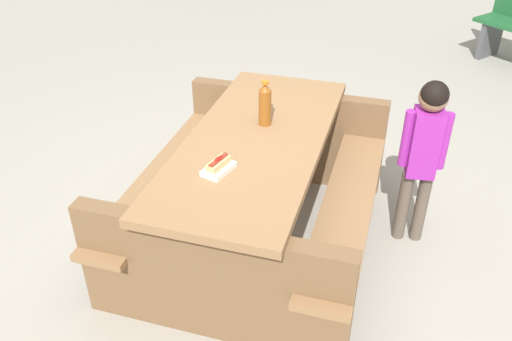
{
  "coord_description": "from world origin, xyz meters",
  "views": [
    {
      "loc": [
        2.55,
        0.7,
        2.24
      ],
      "look_at": [
        0.0,
        0.0,
        0.52
      ],
      "focal_mm": 37.26,
      "sensor_mm": 36.0,
      "label": 1
    }
  ],
  "objects_px": {
    "soda_bottle": "(265,104)",
    "hotdog_tray": "(219,166)",
    "picnic_table": "(256,182)",
    "child_in_coat": "(424,144)"
  },
  "relations": [
    {
      "from": "picnic_table",
      "to": "hotdog_tray",
      "type": "distance_m",
      "value": 0.53
    },
    {
      "from": "picnic_table",
      "to": "child_in_coat",
      "type": "xyz_separation_m",
      "value": [
        -0.28,
        0.94,
        0.25
      ]
    },
    {
      "from": "hotdog_tray",
      "to": "child_in_coat",
      "type": "height_order",
      "value": "child_in_coat"
    },
    {
      "from": "soda_bottle",
      "to": "hotdog_tray",
      "type": "bearing_deg",
      "value": -9.92
    },
    {
      "from": "hotdog_tray",
      "to": "child_in_coat",
      "type": "bearing_deg",
      "value": 123.09
    },
    {
      "from": "picnic_table",
      "to": "soda_bottle",
      "type": "height_order",
      "value": "soda_bottle"
    },
    {
      "from": "child_in_coat",
      "to": "hotdog_tray",
      "type": "bearing_deg",
      "value": -56.91
    },
    {
      "from": "picnic_table",
      "to": "hotdog_tray",
      "type": "xyz_separation_m",
      "value": [
        0.39,
        -0.09,
        0.34
      ]
    },
    {
      "from": "picnic_table",
      "to": "soda_bottle",
      "type": "relative_size",
      "value": 6.66
    },
    {
      "from": "soda_bottle",
      "to": "child_in_coat",
      "type": "distance_m",
      "value": 0.95
    }
  ]
}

